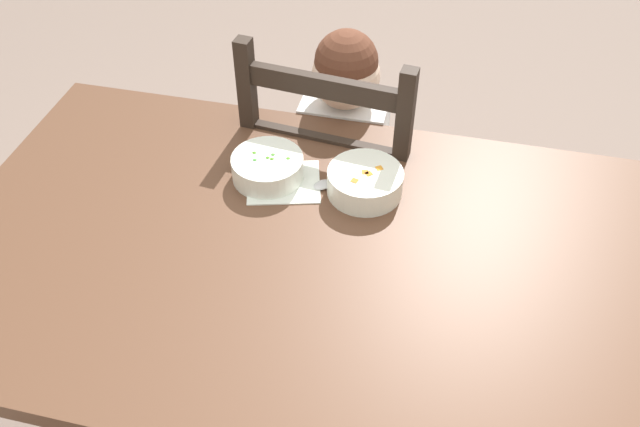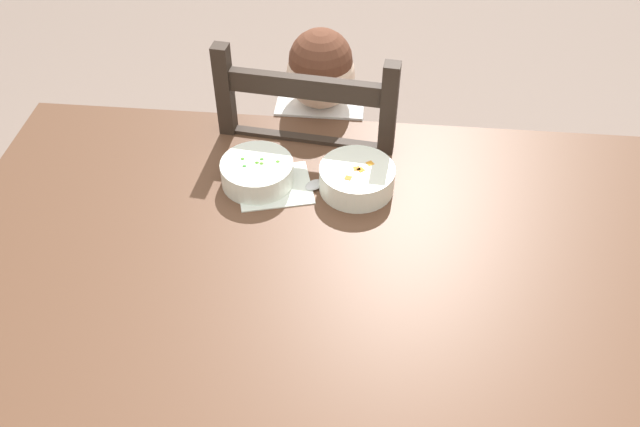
% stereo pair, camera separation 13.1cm
% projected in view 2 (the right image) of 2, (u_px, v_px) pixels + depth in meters
% --- Properties ---
extents(dining_table, '(1.60, 0.90, 0.77)m').
position_uv_depth(dining_table, '(337.00, 285.00, 1.41)').
color(dining_table, brown).
rests_on(dining_table, ground).
extents(dining_chair, '(0.46, 0.46, 1.00)m').
position_uv_depth(dining_chair, '(318.00, 195.00, 1.91)').
color(dining_chair, '#2C211A').
rests_on(dining_chair, ground).
extents(child_figure, '(0.32, 0.31, 0.97)m').
position_uv_depth(child_figure, '(320.00, 149.00, 1.79)').
color(child_figure, white).
rests_on(child_figure, ground).
extents(bowl_of_peas, '(0.16, 0.16, 0.06)m').
position_uv_depth(bowl_of_peas, '(257.00, 172.00, 1.47)').
color(bowl_of_peas, white).
rests_on(bowl_of_peas, dining_table).
extents(bowl_of_carrots, '(0.16, 0.16, 0.06)m').
position_uv_depth(bowl_of_carrots, '(357.00, 178.00, 1.46)').
color(bowl_of_carrots, white).
rests_on(bowl_of_carrots, dining_table).
extents(spoon, '(0.11, 0.11, 0.01)m').
position_uv_depth(spoon, '(321.00, 181.00, 1.49)').
color(spoon, silver).
rests_on(spoon, dining_table).
extents(paper_napkin, '(0.19, 0.18, 0.00)m').
position_uv_depth(paper_napkin, '(275.00, 186.00, 1.48)').
color(paper_napkin, white).
rests_on(paper_napkin, dining_table).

